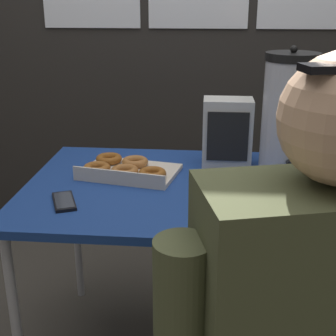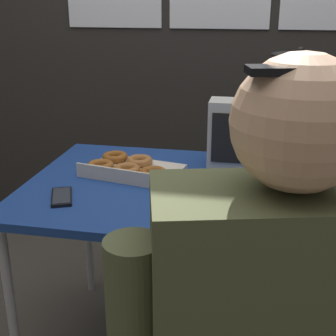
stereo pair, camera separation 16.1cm
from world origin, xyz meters
name	(u,v)px [view 1 (the left image)]	position (x,y,z in m)	size (l,w,h in m)	color
back_wall	(199,2)	(0.00, 1.06, 1.31)	(6.00, 0.11, 2.62)	#282623
folding_table	(186,198)	(0.00, 0.00, 0.67)	(1.12, 0.78, 0.73)	navy
donut_box	(126,169)	(-0.23, 0.08, 0.75)	(0.38, 0.30, 0.05)	beige
coffee_urn	(288,115)	(0.35, 0.15, 0.95)	(0.19, 0.21, 0.46)	#B7B7BC
cell_phone	(64,201)	(-0.38, -0.19, 0.73)	(0.12, 0.16, 0.01)	black
space_heater	(227,132)	(0.14, 0.23, 0.85)	(0.19, 0.13, 0.26)	silver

